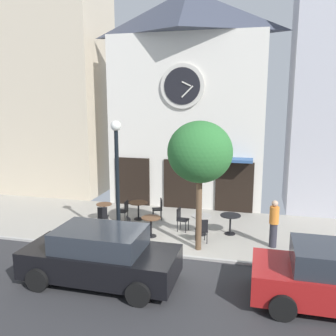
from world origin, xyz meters
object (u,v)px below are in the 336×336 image
Objects in this scene: cafe_table_center_right at (230,220)px; cafe_chair_left_end at (181,218)px; cafe_table_near_curb at (151,223)px; cafe_chair_curbside at (124,209)px; street_lamp at (117,182)px; pedestrian_orange at (274,223)px; cafe_table_leftmost at (201,221)px; cafe_chair_corner at (131,226)px; street_tree at (200,153)px; cafe_chair_facing_wall at (202,229)px; cafe_table_near_door at (104,210)px; cafe_chair_facing_street at (103,216)px; parked_car_black at (101,256)px; cafe_table_center_left at (138,207)px; cafe_chair_right_end at (159,207)px.

cafe_chair_left_end reaches higher than cafe_table_center_right.
cafe_chair_curbside is at bearing 139.71° from cafe_table_near_curb.
pedestrian_orange is (5.37, 0.86, -1.34)m from street_lamp.
cafe_chair_corner is (-2.38, -1.18, -0.02)m from cafe_table_leftmost.
street_tree is 4.87× the size of cafe_chair_facing_wall.
cafe_table_near_door is 0.85× the size of cafe_chair_facing_street.
cafe_table_near_curb is 0.96× the size of cafe_table_center_right.
cafe_table_near_curb is 0.45× the size of pedestrian_orange.
pedestrian_orange is at bearing -2.36° from cafe_chair_facing_street.
cafe_chair_curbside is 3.81m from cafe_chair_facing_wall.
cafe_table_center_right is at bearing 54.35° from parked_car_black.
cafe_chair_facing_wall reaches higher than cafe_table_center_right.
cafe_chair_facing_wall is (0.98, -1.06, 0.00)m from cafe_chair_left_end.
cafe_chair_curbside is at bearing 149.34° from street_tree.
cafe_chair_facing_wall is (3.02, -1.93, -0.04)m from cafe_table_center_left.
pedestrian_orange reaches higher than cafe_table_near_curb.
street_lamp is 2.30m from cafe_chair_facing_street.
cafe_table_center_right is 3.24m from cafe_chair_right_end.
cafe_table_near_door is at bearing 156.39° from street_tree.
cafe_table_near_curb is at bearing -137.70° from cafe_chair_left_end.
cafe_table_near_curb is at bearing 158.99° from street_tree.
cafe_chair_right_end reaches higher than cafe_table_near_door.
cafe_table_leftmost is 0.98× the size of cafe_table_center_right.
street_lamp reaches higher than cafe_chair_left_end.
cafe_chair_curbside is at bearing 168.53° from cafe_table_leftmost.
street_lamp is 2.99m from cafe_table_center_left.
street_tree is at bearing -15.33° from cafe_chair_facing_street.
cafe_chair_curbside is 0.21× the size of parked_car_black.
pedestrian_orange reaches higher than cafe_table_center_right.
cafe_chair_facing_wall is at bearing 55.40° from parked_car_black.
cafe_chair_left_end is 3.09m from cafe_chair_facing_street.
cafe_chair_facing_wall is 0.21× the size of parked_car_black.
pedestrian_orange reaches higher than cafe_table_leftmost.
street_tree is at bearing -119.35° from cafe_table_center_right.
pedestrian_orange is (4.38, 0.10, 0.33)m from cafe_table_near_curb.
cafe_table_leftmost is at bearing -21.01° from cafe_table_center_left.
cafe_table_center_left is 0.88× the size of cafe_chair_corner.
cafe_chair_left_end is 1.00× the size of cafe_chair_right_end.
cafe_chair_curbside is at bearing 117.54° from cafe_chair_corner.
cafe_chair_corner is at bearing -172.09° from cafe_chair_facing_wall.
cafe_chair_curbside is at bearing 60.68° from cafe_chair_facing_street.
cafe_chair_facing_street is at bearing 149.04° from cafe_chair_corner.
cafe_table_leftmost is 2.42m from cafe_chair_right_end.
street_lamp is at bearing -142.43° from cafe_table_near_curb.
parked_car_black is (1.70, -3.94, 0.23)m from cafe_chair_facing_street.
cafe_table_center_right is (1.05, 0.31, 0.01)m from cafe_table_leftmost.
pedestrian_orange is at bearing 37.52° from parked_car_black.
cafe_chair_corner is at bearing -30.96° from cafe_chair_facing_street.
cafe_chair_facing_street reaches higher than cafe_table_leftmost.
cafe_table_leftmost is at bearing -163.40° from cafe_table_center_right.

